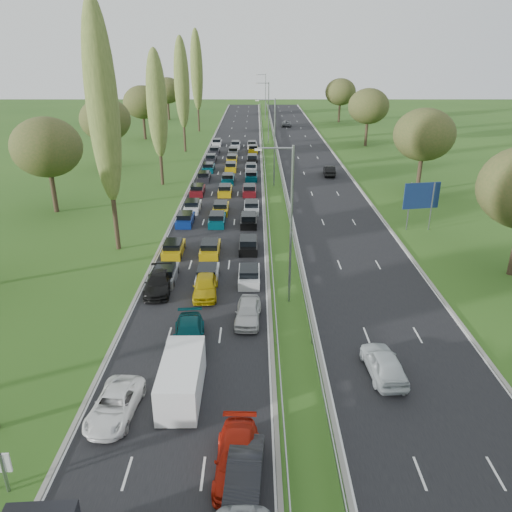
{
  "coord_description": "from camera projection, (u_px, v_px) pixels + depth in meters",
  "views": [
    {
      "loc": [
        1.94,
        8.66,
        18.09
      ],
      "look_at": [
        1.95,
        48.5,
        1.5
      ],
      "focal_mm": 35.0,
      "sensor_mm": 36.0,
      "label": 1
    }
  ],
  "objects": [
    {
      "name": "ground",
      "position": [
        273.0,
        183.0,
        72.81
      ],
      "size": [
        260.0,
        260.0,
        0.0
      ],
      "primitive_type": "plane",
      "color": "#284F18",
      "rests_on": "ground"
    },
    {
      "name": "near_carriageway",
      "position": [
        228.0,
        179.0,
        75.12
      ],
      "size": [
        10.5,
        215.0,
        0.04
      ],
      "primitive_type": "cube",
      "color": "black",
      "rests_on": "ground"
    },
    {
      "name": "far_carriageway",
      "position": [
        318.0,
        179.0,
        75.12
      ],
      "size": [
        10.5,
        215.0,
        0.04
      ],
      "primitive_type": "cube",
      "color": "black",
      "rests_on": "ground"
    },
    {
      "name": "central_reservation",
      "position": [
        273.0,
        175.0,
        74.91
      ],
      "size": [
        2.36,
        215.0,
        0.32
      ],
      "color": "gray",
      "rests_on": "ground"
    },
    {
      "name": "lamp_columns",
      "position": [
        274.0,
        144.0,
        68.66
      ],
      "size": [
        0.18,
        140.18,
        12.0
      ],
      "color": "gray",
      "rests_on": "ground"
    },
    {
      "name": "poplar_row",
      "position": [
        139.0,
        103.0,
        57.12
      ],
      "size": [
        2.8,
        127.8,
        22.44
      ],
      "color": "#2D2116",
      "rests_on": "ground"
    },
    {
      "name": "woodland_left",
      "position": [
        34.0,
        153.0,
        53.81
      ],
      "size": [
        8.0,
        166.0,
        11.1
      ],
      "color": "#2D2116",
      "rests_on": "ground"
    },
    {
      "name": "woodland_right",
      "position": [
        447.0,
        146.0,
        57.55
      ],
      "size": [
        8.0,
        153.0,
        11.1
      ],
      "color": "#2D2116",
      "rests_on": "ground"
    },
    {
      "name": "traffic_queue_fill",
      "position": [
        226.0,
        184.0,
        70.22
      ],
      "size": [
        9.11,
        67.94,
        0.8
      ],
      "color": "slate",
      "rests_on": "ground"
    },
    {
      "name": "near_car_2",
      "position": [
        115.0,
        405.0,
        26.36
      ],
      "size": [
        2.56,
        4.9,
        1.32
      ],
      "primitive_type": "imported",
      "rotation": [
        0.0,
        0.0,
        -0.08
      ],
      "color": "white",
      "rests_on": "near_carriageway"
    },
    {
      "name": "near_car_3",
      "position": [
        159.0,
        283.0,
        39.98
      ],
      "size": [
        2.31,
        5.11,
        1.45
      ],
      "primitive_type": "imported",
      "rotation": [
        0.0,
        0.0,
        0.06
      ],
      "color": "black",
      "rests_on": "near_carriageway"
    },
    {
      "name": "near_car_7",
      "position": [
        189.0,
        334.0,
        32.84
      ],
      "size": [
        2.4,
        5.04,
        1.42
      ],
      "primitive_type": "imported",
      "rotation": [
        0.0,
        0.0,
        0.09
      ],
      "color": "#04434A",
      "rests_on": "near_carriageway"
    },
    {
      "name": "near_car_8",
      "position": [
        205.0,
        286.0,
        39.34
      ],
      "size": [
        2.02,
        4.7,
        1.58
      ],
      "primitive_type": "imported",
      "rotation": [
        0.0,
        0.0,
        0.03
      ],
      "color": "#B79B0C",
      "rests_on": "near_carriageway"
    },
    {
      "name": "near_car_9",
      "position": [
        244.0,
        473.0,
        22.02
      ],
      "size": [
        1.86,
        4.51,
        1.45
      ],
      "primitive_type": "imported",
      "rotation": [
        0.0,
        0.0,
        -0.07
      ],
      "color": "black",
      "rests_on": "near_carriageway"
    },
    {
      "name": "near_car_11",
      "position": [
        237.0,
        458.0,
        22.86
      ],
      "size": [
        2.14,
        4.95,
        1.42
      ],
      "primitive_type": "imported",
      "rotation": [
        0.0,
        0.0,
        -0.03
      ],
      "color": "#AD1A0A",
      "rests_on": "near_carriageway"
    },
    {
      "name": "near_car_12",
      "position": [
        248.0,
        312.0,
        35.55
      ],
      "size": [
        2.0,
        4.45,
        1.48
      ],
      "primitive_type": "imported",
      "rotation": [
        0.0,
        0.0,
        -0.06
      ],
      "color": "silver",
      "rests_on": "near_carriageway"
    },
    {
      "name": "far_car_0",
      "position": [
        384.0,
        363.0,
        29.6
      ],
      "size": [
        2.23,
        4.82,
        1.6
      ],
      "primitive_type": "imported",
      "rotation": [
        0.0,
        0.0,
        3.21
      ],
      "color": "silver",
      "rests_on": "far_carriageway"
    },
    {
      "name": "far_car_1",
      "position": [
        329.0,
        171.0,
        76.6
      ],
      "size": [
        1.81,
        4.61,
        1.5
      ],
      "primitive_type": "imported",
      "rotation": [
        0.0,
        0.0,
        3.09
      ],
      "color": "black",
      "rests_on": "far_carriageway"
    },
    {
      "name": "far_car_2",
      "position": [
        287.0,
        123.0,
        125.48
      ],
      "size": [
        2.51,
        5.05,
        1.38
      ],
      "primitive_type": "imported",
      "rotation": [
        0.0,
        0.0,
        3.1
      ],
      "color": "slate",
      "rests_on": "far_carriageway"
    },
    {
      "name": "white_van_rear",
      "position": [
        182.0,
        376.0,
        27.93
      ],
      "size": [
        2.18,
        5.55,
        2.23
      ],
      "rotation": [
        0.0,
        0.0,
        0.0
      ],
      "color": "white",
      "rests_on": "near_carriageway"
    },
    {
      "name": "direction_sign",
      "position": [
        421.0,
        198.0,
        52.52
      ],
      "size": [
        3.95,
        0.84,
        5.2
      ],
      "color": "gray",
      "rests_on": "ground"
    }
  ]
}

